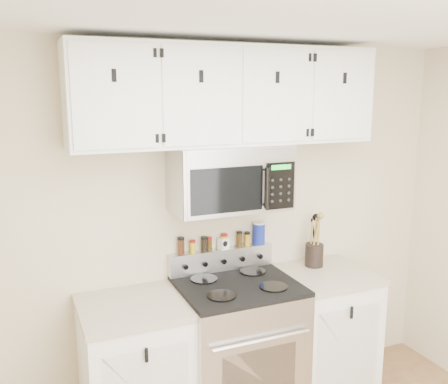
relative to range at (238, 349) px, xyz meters
name	(u,v)px	position (x,y,z in m)	size (l,w,h in m)	color
back_wall	(219,227)	(0.00, 0.32, 0.76)	(3.50, 0.01, 2.50)	#C6B795
range	(238,349)	(0.00, 0.00, 0.00)	(0.76, 0.65, 1.10)	#B7B7BA
base_cabinet_left	(135,373)	(-0.69, 0.02, -0.03)	(0.64, 0.62, 0.92)	white
base_cabinet_right	(322,332)	(0.69, 0.02, -0.03)	(0.64, 0.62, 0.92)	white
microwave	(230,178)	(0.00, 0.13, 1.14)	(0.76, 0.44, 0.42)	#9E9EA3
upper_cabinets	(229,96)	(0.00, 0.15, 1.66)	(2.00, 0.35, 0.62)	white
utensil_crock	(314,253)	(0.69, 0.16, 0.53)	(0.13, 0.13, 0.39)	black
kitchen_timer	(223,243)	(0.02, 0.28, 0.65)	(0.07, 0.05, 0.08)	white
salt_canister	(259,233)	(0.29, 0.28, 0.69)	(0.09, 0.09, 0.16)	#162697
spice_jar_0	(181,246)	(-0.29, 0.28, 0.67)	(0.05, 0.05, 0.12)	#3D1D0E
spice_jar_1	(193,246)	(-0.21, 0.28, 0.66)	(0.04, 0.04, 0.09)	gold
spice_jar_2	(204,244)	(-0.12, 0.28, 0.67)	(0.04, 0.04, 0.10)	black
spice_jar_3	(209,244)	(-0.09, 0.28, 0.66)	(0.04, 0.04, 0.10)	#3B2B0E
spice_jar_4	(224,241)	(0.03, 0.28, 0.67)	(0.04, 0.04, 0.11)	gold
spice_jar_5	(239,239)	(0.14, 0.28, 0.67)	(0.04, 0.04, 0.11)	#3E280F
spice_jar_6	(247,239)	(0.20, 0.28, 0.66)	(0.04, 0.04, 0.10)	#C29016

